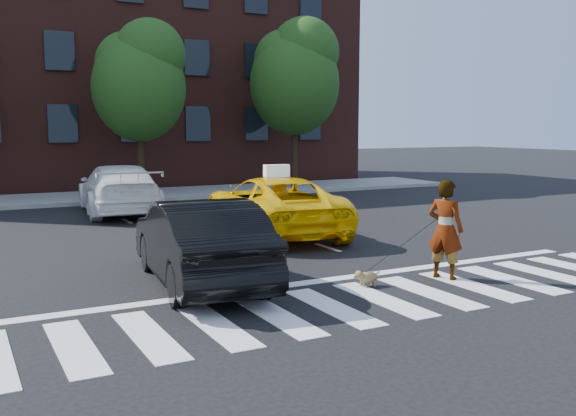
{
  "coord_description": "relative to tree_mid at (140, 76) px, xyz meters",
  "views": [
    {
      "loc": [
        -6.31,
        -8.54,
        2.91
      ],
      "look_at": [
        0.25,
        3.89,
        1.1
      ],
      "focal_mm": 40.0,
      "sensor_mm": 36.0,
      "label": 1
    }
  ],
  "objects": [
    {
      "name": "tree_mid",
      "position": [
        0.0,
        0.0,
        0.0
      ],
      "size": [
        3.69,
        3.69,
        7.1
      ],
      "color": "black",
      "rests_on": "ground"
    },
    {
      "name": "woman",
      "position": [
        1.39,
        -16.32,
        -3.9
      ],
      "size": [
        0.71,
        0.82,
        1.91
      ],
      "primitive_type": "imported",
      "rotation": [
        0.0,
        0.0,
        2.0
      ],
      "color": "#999999",
      "rests_on": "ground"
    },
    {
      "name": "ground",
      "position": [
        -0.53,
        -17.0,
        -4.85
      ],
      "size": [
        120.0,
        120.0,
        0.0
      ],
      "primitive_type": "plane",
      "color": "black",
      "rests_on": "ground"
    },
    {
      "name": "white_suv",
      "position": [
        -1.93,
        -4.18,
        -4.04
      ],
      "size": [
        2.84,
        5.82,
        1.63
      ],
      "primitive_type": "imported",
      "rotation": [
        0.0,
        0.0,
        3.04
      ],
      "color": "white",
      "rests_on": "ground"
    },
    {
      "name": "building",
      "position": [
        -0.53,
        8.0,
        1.15
      ],
      "size": [
        26.0,
        10.0,
        12.0
      ],
      "primitive_type": "cube",
      "color": "#4B211A",
      "rests_on": "ground"
    },
    {
      "name": "taxi",
      "position": [
        0.74,
        -10.32,
        -4.07
      ],
      "size": [
        3.35,
        5.96,
        1.57
      ],
      "primitive_type": "imported",
      "rotation": [
        0.0,
        0.0,
        3.01
      ],
      "color": "#F3BE05",
      "rests_on": "ground"
    },
    {
      "name": "dog",
      "position": [
        -0.27,
        -16.13,
        -4.67
      ],
      "size": [
        0.53,
        0.25,
        0.3
      ],
      "rotation": [
        0.0,
        0.0,
        -0.13
      ],
      "color": "#97764D",
      "rests_on": "ground"
    },
    {
      "name": "crosswalk",
      "position": [
        -0.53,
        -17.0,
        -4.85
      ],
      "size": [
        13.0,
        2.4,
        0.01
      ],
      "primitive_type": "cube",
      "color": "silver",
      "rests_on": "ground"
    },
    {
      "name": "tree_right",
      "position": [
        7.0,
        -0.0,
        0.41
      ],
      "size": [
        4.0,
        4.0,
        7.7
      ],
      "color": "black",
      "rests_on": "ground"
    },
    {
      "name": "black_sedan",
      "position": [
        -2.86,
        -14.5,
        -4.06
      ],
      "size": [
        2.19,
        4.95,
        1.58
      ],
      "primitive_type": "imported",
      "rotation": [
        0.0,
        0.0,
        3.03
      ],
      "color": "black",
      "rests_on": "ground"
    },
    {
      "name": "stop_line",
      "position": [
        -0.53,
        -15.4,
        -4.85
      ],
      "size": [
        12.0,
        0.3,
        0.01
      ],
      "primitive_type": "cube",
      "color": "silver",
      "rests_on": "ground"
    },
    {
      "name": "sidewalk_far",
      "position": [
        -0.53,
        0.5,
        -4.78
      ],
      "size": [
        30.0,
        4.0,
        0.15
      ],
      "primitive_type": "cube",
      "color": "slate",
      "rests_on": "ground"
    },
    {
      "name": "taxi_sign",
      "position": [
        0.74,
        -10.52,
        -3.12
      ],
      "size": [
        0.68,
        0.37,
        0.32
      ],
      "primitive_type": "cube",
      "rotation": [
        0.0,
        0.0,
        3.01
      ],
      "color": "white",
      "rests_on": "taxi"
    }
  ]
}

